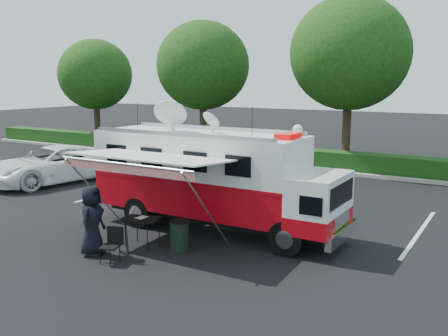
# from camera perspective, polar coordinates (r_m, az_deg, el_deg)

# --- Properties ---
(ground_plane) EXTENTS (120.00, 120.00, 0.00)m
(ground_plane) POSITION_cam_1_polar(r_m,az_deg,el_deg) (15.68, -0.95, -7.13)
(ground_plane) COLOR black
(ground_plane) RESTS_ON ground
(back_border) EXTENTS (60.00, 6.14, 8.87)m
(back_border) POSITION_cam_1_polar(r_m,az_deg,el_deg) (26.49, 16.42, 10.50)
(back_border) COLOR #9E998E
(back_border) RESTS_ON ground_plane
(stall_lines) EXTENTS (24.12, 5.50, 0.01)m
(stall_lines) POSITION_cam_1_polar(r_m,az_deg,el_deg) (18.42, 2.68, -4.49)
(stall_lines) COLOR silver
(stall_lines) RESTS_ON ground_plane
(command_truck) EXTENTS (8.06, 2.22, 3.87)m
(command_truck) POSITION_cam_1_polar(r_m,az_deg,el_deg) (15.31, -1.19, -1.15)
(command_truck) COLOR black
(command_truck) RESTS_ON ground_plane
(awning) EXTENTS (4.40, 2.30, 2.66)m
(awning) POSITION_cam_1_polar(r_m,az_deg,el_deg) (13.74, -8.90, 0.94)
(awning) COLOR silver
(awning) RESTS_ON ground_plane
(white_suv) EXTENTS (3.86, 6.34, 1.64)m
(white_suv) POSITION_cam_1_polar(r_m,az_deg,el_deg) (24.09, -18.87, -1.54)
(white_suv) COLOR white
(white_suv) RESTS_ON ground_plane
(person) EXTENTS (0.84, 1.06, 1.89)m
(person) POSITION_cam_1_polar(r_m,az_deg,el_deg) (14.08, -14.68, -9.51)
(person) COLOR black
(person) RESTS_ON ground_plane
(folding_table) EXTENTS (1.13, 0.94, 0.83)m
(folding_table) POSITION_cam_1_polar(r_m,az_deg,el_deg) (14.19, -9.38, -5.85)
(folding_table) COLOR black
(folding_table) RESTS_ON ground_plane
(folding_chair) EXTENTS (0.56, 0.60, 0.93)m
(folding_chair) POSITION_cam_1_polar(r_m,az_deg,el_deg) (13.22, -12.63, -8.21)
(folding_chair) COLOR black
(folding_chair) RESTS_ON ground_plane
(trash_bin) EXTENTS (0.57, 0.57, 0.85)m
(trash_bin) POSITION_cam_1_polar(r_m,az_deg,el_deg) (13.87, -5.10, -7.66)
(trash_bin) COLOR black
(trash_bin) RESTS_ON ground_plane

